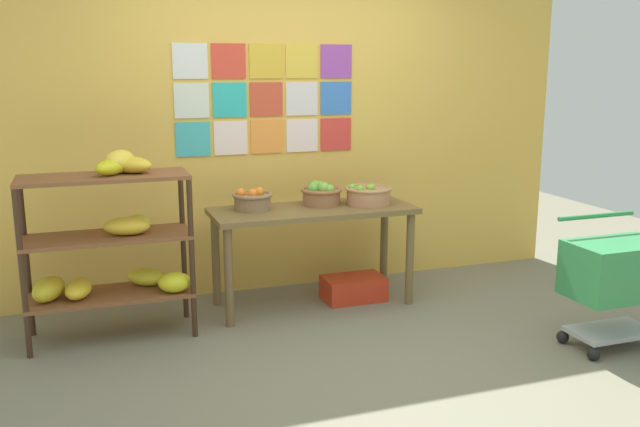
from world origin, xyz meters
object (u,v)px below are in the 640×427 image
at_px(produce_crate_under_table, 354,288).
at_px(fruit_basket_centre, 368,195).
at_px(fruit_basket_back_right, 252,200).
at_px(shopping_cart, 617,274).
at_px(banana_shelf_unit, 113,236).
at_px(fruit_basket_right, 321,194).
at_px(display_table, 313,222).

bearing_deg(produce_crate_under_table, fruit_basket_centre, -1.38).
bearing_deg(fruit_basket_back_right, shopping_cart, -36.75).
bearing_deg(shopping_cart, produce_crate_under_table, 129.69).
relative_size(banana_shelf_unit, produce_crate_under_table, 2.66).
xyz_separation_m(fruit_basket_right, fruit_basket_back_right, (-0.52, -0.00, -0.01)).
xyz_separation_m(banana_shelf_unit, fruit_basket_right, (1.50, 0.24, 0.14)).
distance_m(banana_shelf_unit, display_table, 1.41).
bearing_deg(display_table, fruit_basket_centre, -1.09).
distance_m(banana_shelf_unit, shopping_cart, 3.18).
distance_m(display_table, fruit_basket_right, 0.23).
distance_m(fruit_basket_back_right, fruit_basket_centre, 0.86).
xyz_separation_m(fruit_basket_centre, shopping_cart, (1.10, -1.36, -0.33)).
bearing_deg(fruit_basket_centre, produce_crate_under_table, 178.62).
distance_m(fruit_basket_centre, shopping_cart, 1.78).
relative_size(fruit_basket_back_right, produce_crate_under_table, 0.63).
bearing_deg(fruit_basket_back_right, fruit_basket_right, 0.44).
height_order(fruit_basket_right, shopping_cart, fruit_basket_right).
bearing_deg(shopping_cart, display_table, 136.36).
xyz_separation_m(fruit_basket_right, shopping_cart, (1.43, -1.46, -0.34)).
distance_m(fruit_basket_centre, produce_crate_under_table, 0.72).
relative_size(fruit_basket_right, fruit_basket_centre, 0.87).
height_order(fruit_basket_right, produce_crate_under_table, fruit_basket_right).
xyz_separation_m(display_table, fruit_basket_back_right, (-0.43, 0.09, 0.18)).
bearing_deg(banana_shelf_unit, fruit_basket_centre, 4.16).
distance_m(banana_shelf_unit, fruit_basket_right, 1.53).
xyz_separation_m(display_table, fruit_basket_centre, (0.43, -0.01, 0.18)).
relative_size(display_table, fruit_basket_centre, 4.25).
relative_size(fruit_basket_back_right, fruit_basket_centre, 0.83).
distance_m(display_table, produce_crate_under_table, 0.63).
bearing_deg(display_table, fruit_basket_right, 45.39).
relative_size(display_table, fruit_basket_right, 4.86).
bearing_deg(fruit_basket_right, produce_crate_under_table, -24.84).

